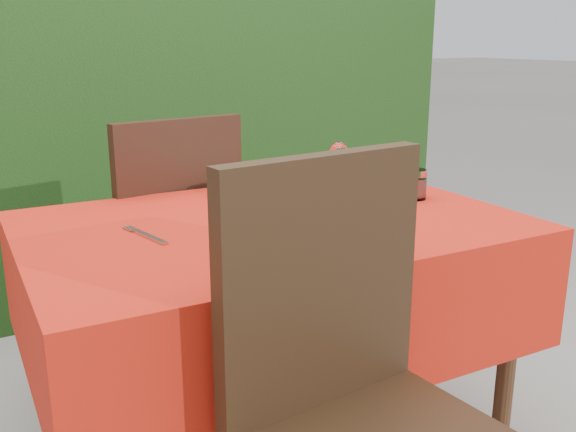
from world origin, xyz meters
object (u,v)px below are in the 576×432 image
pasta_plate (265,187)px  chair_far (168,238)px  pizza_plate (311,216)px  wine_glass (339,156)px  fork (149,237)px  chair_near (358,392)px  water_glass (415,186)px

pasta_plate → chair_far: bearing=121.5°
chair_far → pizza_plate: bearing=95.5°
pasta_plate → wine_glass: (0.24, -0.02, 0.08)m
pizza_plate → pasta_plate: size_ratio=1.28×
fork → pizza_plate: bearing=-26.8°
chair_near → chair_far: (0.01, 1.15, -0.02)m
chair_far → pizza_plate: (0.17, -0.67, 0.22)m
water_glass → wine_glass: (-0.13, 0.21, 0.07)m
pasta_plate → water_glass: water_glass is taller
chair_far → pizza_plate: chair_far is taller
water_glass → pasta_plate: bearing=148.2°
chair_far → water_glass: bearing=126.8°
pizza_plate → fork: 0.40m
water_glass → wine_glass: bearing=122.3°
wine_glass → water_glass: bearing=-57.7°
pizza_plate → fork: (-0.39, 0.09, -0.02)m
wine_glass → fork: size_ratio=0.75×
chair_near → pasta_plate: size_ratio=3.55×
pizza_plate → chair_far: bearing=104.4°
chair_near → fork: (-0.21, 0.57, 0.18)m
pizza_plate → chair_near: bearing=-110.5°
chair_near → pizza_plate: 0.55m
chair_near → wine_glass: (0.46, 0.79, 0.28)m
chair_far → wine_glass: chair_far is taller
wine_glass → pizza_plate: bearing=-131.9°
chair_near → chair_far: 1.15m
chair_far → wine_glass: bearing=132.7°
pasta_plate → water_glass: bearing=-31.8°
chair_far → fork: size_ratio=4.79×
chair_far → water_glass: chair_far is taller
wine_glass → fork: wine_glass is taller
wine_glass → chair_near: bearing=-120.0°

